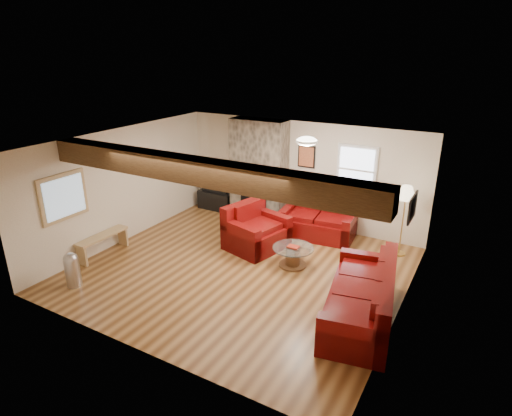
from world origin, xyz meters
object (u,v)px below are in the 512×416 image
Objects in this scene: armchair_red at (257,228)px; coffee_table at (293,257)px; television at (216,184)px; tv_cabinet at (216,200)px; floor_lamp at (406,196)px; loveseat at (318,218)px; sofa_three at (361,294)px.

armchair_red is 1.12m from coffee_table.
armchair_red is at bearing -36.05° from television.
floor_lamp is (4.86, -0.32, 1.04)m from tv_cabinet.
tv_cabinet reaches higher than coffee_table.
television is (-2.11, 1.54, 0.23)m from armchair_red.
loveseat is 2.14× the size of television.
television is (0.00, 0.00, 0.46)m from tv_cabinet.
coffee_table is at bearing -31.06° from television.
tv_cabinet is (-2.11, 1.54, -0.23)m from armchair_red.
floor_lamp is at bearing 168.28° from sofa_three.
tv_cabinet is at bearing 0.00° from television.
television is (-4.79, 2.96, 0.26)m from sofa_three.
coffee_table is (0.11, -1.59, -0.23)m from loveseat.
armchair_red is 2.62m from television.
sofa_three is at bearing -103.37° from armchair_red.
tv_cabinet is (-3.13, 1.89, 0.04)m from coffee_table.
sofa_three is 2.77m from floor_lamp.
television reaches higher than sofa_three.
coffee_table is 0.84× the size of tv_cabinet.
tv_cabinet is at bearing 176.28° from floor_lamp.
sofa_three is at bearing -91.35° from floor_lamp.
floor_lamp reaches higher than sofa_three.
floor_lamp is (1.83, -0.02, 0.85)m from loveseat.
coffee_table is at bearing -137.69° from floor_lamp.
tv_cabinet is 1.27× the size of television.
tv_cabinet is at bearing -132.05° from sofa_three.
television is 0.51× the size of floor_lamp.
armchair_red reaches higher than coffee_table.
armchair_red is at bearing -128.30° from sofa_three.
floor_lamp is (1.73, 1.57, 1.08)m from coffee_table.
sofa_three is at bearing -32.83° from coffee_table.
television reaches higher than tv_cabinet.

